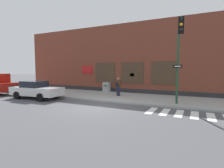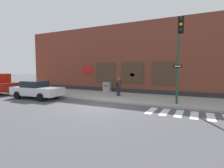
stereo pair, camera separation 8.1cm
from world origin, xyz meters
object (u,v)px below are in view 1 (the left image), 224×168
at_px(red_car, 36,90).
at_px(traffic_light, 179,50).
at_px(busker, 118,85).
at_px(utility_box, 107,87).

bearing_deg(red_car, traffic_light, 6.05).
xyz_separation_m(busker, traffic_light, (5.27, -2.47, 2.62)).
bearing_deg(red_car, utility_box, 56.94).
height_order(traffic_light, utility_box, traffic_light).
bearing_deg(utility_box, busker, -43.36).
distance_m(red_car, busker, 7.15).
bearing_deg(busker, red_car, -149.03).
relative_size(busker, utility_box, 1.67).
height_order(red_car, busker, busker).
distance_m(red_car, traffic_light, 11.83).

